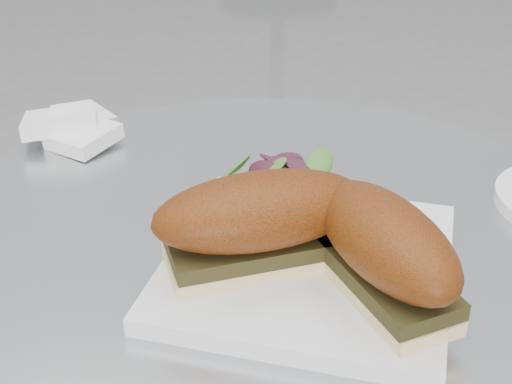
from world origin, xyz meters
TOP-DOWN VIEW (x-y plane):
  - plate at (0.05, -0.04)m, footprint 0.24×0.24m
  - sandwich_left at (0.01, -0.06)m, footprint 0.20×0.17m
  - sandwich_right at (0.11, -0.08)m, footprint 0.16×0.17m
  - salad at (-0.00, 0.03)m, footprint 0.11×0.11m
  - napkin at (-0.28, 0.14)m, footprint 0.14×0.14m

SIDE VIEW (x-z plane):
  - plate at x=0.05m, z-range 0.73..0.75m
  - napkin at x=-0.28m, z-range 0.73..0.75m
  - salad at x=0.00m, z-range 0.75..0.80m
  - sandwich_left at x=0.01m, z-range 0.75..0.83m
  - sandwich_right at x=0.11m, z-range 0.75..0.83m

